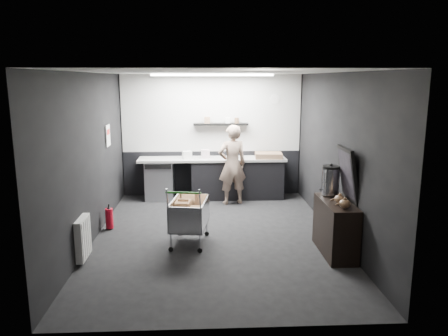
{
  "coord_description": "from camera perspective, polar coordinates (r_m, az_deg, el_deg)",
  "views": [
    {
      "loc": [
        -0.2,
        -6.94,
        2.6
      ],
      "look_at": [
        0.16,
        0.4,
        1.09
      ],
      "focal_mm": 35.0,
      "sensor_mm": 36.0,
      "label": 1
    }
  ],
  "objects": [
    {
      "name": "shopping_cart",
      "position": [
        6.99,
        -4.58,
        -6.23
      ],
      "size": [
        0.65,
        0.96,
        0.98
      ],
      "color": "silver",
      "rests_on": "floor"
    },
    {
      "name": "dado_panel",
      "position": [
        9.9,
        -1.59,
        -0.65
      ],
      "size": [
        3.95,
        0.02,
        1.0
      ],
      "primitive_type": "cube",
      "color": "black",
      "rests_on": "wall_back"
    },
    {
      "name": "floor",
      "position": [
        7.41,
        -1.09,
        -8.93
      ],
      "size": [
        5.5,
        5.5,
        0.0
      ],
      "primitive_type": "plane",
      "color": "black",
      "rests_on": "ground"
    },
    {
      "name": "poster",
      "position": [
        8.49,
        -14.92,
        4.11
      ],
      "size": [
        0.02,
        0.3,
        0.4
      ],
      "primitive_type": "cube",
      "color": "white",
      "rests_on": "wall_left"
    },
    {
      "name": "white_container",
      "position": [
        9.45,
        -4.84,
        1.72
      ],
      "size": [
        0.22,
        0.19,
        0.16
      ],
      "primitive_type": "cube",
      "rotation": [
        0.0,
        0.0,
        0.3
      ],
      "color": "silver",
      "rests_on": "prep_counter"
    },
    {
      "name": "wall_back",
      "position": [
        9.77,
        -1.62,
        4.26
      ],
      "size": [
        5.5,
        0.0,
        5.5
      ],
      "primitive_type": "plane",
      "rotation": [
        1.57,
        0.0,
        0.0
      ],
      "color": "black",
      "rests_on": "floor"
    },
    {
      "name": "pink_tub",
      "position": [
        9.5,
        -2.44,
        1.86
      ],
      "size": [
        0.19,
        0.19,
        0.19
      ],
      "primitive_type": "cylinder",
      "color": "silver",
      "rests_on": "prep_counter"
    },
    {
      "name": "wall_left",
      "position": [
        7.28,
        -17.09,
        1.19
      ],
      "size": [
        0.0,
        5.5,
        5.5
      ],
      "primitive_type": "plane",
      "rotation": [
        1.57,
        0.0,
        1.57
      ],
      "color": "black",
      "rests_on": "floor"
    },
    {
      "name": "poster_red_band",
      "position": [
        8.48,
        -14.92,
        4.58
      ],
      "size": [
        0.02,
        0.22,
        0.1
      ],
      "primitive_type": "cube",
      "color": "red",
      "rests_on": "poster"
    },
    {
      "name": "fire_extinguisher",
      "position": [
        7.94,
        -14.75,
        -6.29
      ],
      "size": [
        0.13,
        0.13,
        0.44
      ],
      "color": "#B30B1D",
      "rests_on": "floor"
    },
    {
      "name": "cardboard_box",
      "position": [
        9.56,
        5.83,
        1.66
      ],
      "size": [
        0.6,
        0.47,
        0.11
      ],
      "primitive_type": "cube",
      "rotation": [
        0.0,
        0.0,
        -0.07
      ],
      "color": "#8B674A",
      "rests_on": "prep_counter"
    },
    {
      "name": "ceiling_strip",
      "position": [
        8.79,
        -1.54,
        12.06
      ],
      "size": [
        2.4,
        0.2,
        0.04
      ],
      "primitive_type": "cube",
      "color": "white",
      "rests_on": "ceiling"
    },
    {
      "name": "prep_counter",
      "position": [
        9.61,
        -0.74,
        -1.28
      ],
      "size": [
        3.2,
        0.61,
        0.9
      ],
      "color": "black",
      "rests_on": "floor"
    },
    {
      "name": "sideboard",
      "position": [
        6.81,
        14.41,
        -6.56
      ],
      "size": [
        0.46,
        1.08,
        1.62
      ],
      "color": "black",
      "rests_on": "floor"
    },
    {
      "name": "person",
      "position": [
        9.1,
        1.08,
        0.43
      ],
      "size": [
        0.69,
        0.54,
        1.67
      ],
      "primitive_type": "imported",
      "rotation": [
        0.0,
        0.0,
        3.4
      ],
      "color": "beige",
      "rests_on": "floor"
    },
    {
      "name": "wall_right",
      "position": [
        7.39,
        14.57,
        1.48
      ],
      "size": [
        0.0,
        5.5,
        5.5
      ],
      "primitive_type": "plane",
      "rotation": [
        1.57,
        0.0,
        -1.57
      ],
      "color": "black",
      "rests_on": "floor"
    },
    {
      "name": "wall_front",
      "position": [
        4.38,
        -0.04,
        -5.01
      ],
      "size": [
        5.5,
        0.0,
        5.5
      ],
      "primitive_type": "plane",
      "rotation": [
        -1.57,
        0.0,
        0.0
      ],
      "color": "black",
      "rests_on": "floor"
    },
    {
      "name": "ceiling",
      "position": [
        6.94,
        -1.18,
        12.43
      ],
      "size": [
        5.5,
        5.5,
        0.0
      ],
      "primitive_type": "plane",
      "rotation": [
        3.14,
        0.0,
        0.0
      ],
      "color": "silver",
      "rests_on": "wall_back"
    },
    {
      "name": "wall_clock",
      "position": [
        9.8,
        6.67,
        8.9
      ],
      "size": [
        0.2,
        0.03,
        0.2
      ],
      "primitive_type": "cylinder",
      "rotation": [
        1.57,
        0.0,
        0.0
      ],
      "color": "silver",
      "rests_on": "wall_back"
    },
    {
      "name": "floating_shelf",
      "position": [
        9.62,
        -0.42,
        5.76
      ],
      "size": [
        1.2,
        0.22,
        0.04
      ],
      "primitive_type": "cube",
      "color": "black",
      "rests_on": "wall_back"
    },
    {
      "name": "radiator",
      "position": [
        6.67,
        -17.94,
        -8.69
      ],
      "size": [
        0.1,
        0.5,
        0.6
      ],
      "primitive_type": "cube",
      "color": "silver",
      "rests_on": "wall_left"
    },
    {
      "name": "kitchen_wall_panel",
      "position": [
        9.7,
        -1.64,
        7.17
      ],
      "size": [
        3.95,
        0.02,
        1.7
      ],
      "primitive_type": "cube",
      "color": "beige",
      "rests_on": "wall_back"
    }
  ]
}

